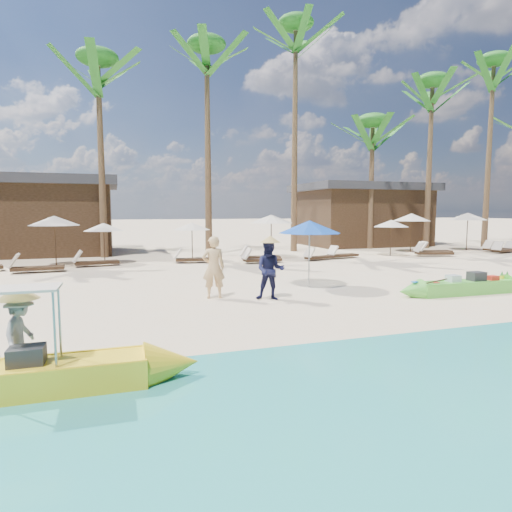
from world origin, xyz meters
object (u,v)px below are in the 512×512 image
object	(u,v)px
tourist	(214,267)
green_canoe	(465,287)
blue_umbrella	(309,227)
yellow_canoe	(9,379)

from	to	relation	value
tourist	green_canoe	bearing A→B (deg)	173.46
green_canoe	blue_umbrella	distance (m)	4.88
green_canoe	blue_umbrella	size ratio (longest dim) A/B	2.36
tourist	blue_umbrella	bearing A→B (deg)	-159.80
tourist	yellow_canoe	bearing A→B (deg)	60.90
green_canoe	tourist	size ratio (longest dim) A/B	2.88
yellow_canoe	blue_umbrella	distance (m)	9.61
blue_umbrella	tourist	bearing A→B (deg)	-166.75
green_canoe	tourist	bearing A→B (deg)	167.87
green_canoe	yellow_canoe	xyz separation A→B (m)	(-11.03, -3.68, 0.02)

